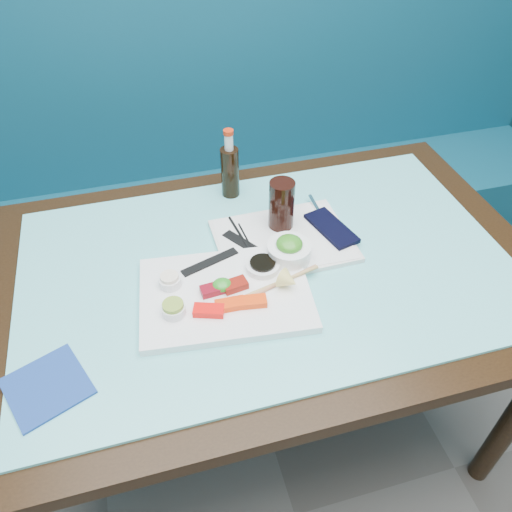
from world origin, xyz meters
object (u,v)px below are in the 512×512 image
object	(u,v)px
seaweed_bowl	(289,252)
cola_glass	(281,205)
sashimi_plate	(225,294)
serving_tray	(283,241)
booth_bench	(210,197)
dining_table	(267,289)
blue_napkin	(47,386)
cola_bottle_body	(230,172)

from	to	relation	value
seaweed_bowl	cola_glass	xyz separation A→B (m)	(0.02, 0.13, 0.05)
sashimi_plate	serving_tray	distance (m)	0.24
booth_bench	dining_table	world-z (taller)	booth_bench
booth_bench	blue_napkin	size ratio (longest dim) A/B	20.19
serving_tray	booth_bench	bearing A→B (deg)	93.78
dining_table	sashimi_plate	size ratio (longest dim) A/B	3.54
serving_tray	blue_napkin	world-z (taller)	serving_tray
dining_table	seaweed_bowl	xyz separation A→B (m)	(0.05, -0.00, 0.13)
dining_table	seaweed_bowl	bearing A→B (deg)	-5.15
seaweed_bowl	cola_bottle_body	xyz separation A→B (m)	(-0.07, 0.33, 0.04)
serving_tray	seaweed_bowl	world-z (taller)	seaweed_bowl
dining_table	sashimi_plate	world-z (taller)	sashimi_plate
dining_table	cola_glass	size ratio (longest dim) A/B	10.09
seaweed_bowl	cola_glass	world-z (taller)	cola_glass
dining_table	cola_bottle_body	size ratio (longest dim) A/B	9.35
sashimi_plate	cola_glass	xyz separation A→B (m)	(0.20, 0.21, 0.07)
cola_bottle_body	blue_napkin	distance (m)	0.75
serving_tray	seaweed_bowl	distance (m)	0.08
booth_bench	sashimi_plate	distance (m)	1.01
booth_bench	blue_napkin	xyz separation A→B (m)	(-0.53, -1.06, 0.39)
dining_table	booth_bench	bearing A→B (deg)	90.00
booth_bench	sashimi_plate	size ratio (longest dim) A/B	7.59
seaweed_bowl	cola_glass	distance (m)	0.14
serving_tray	cola_bottle_body	size ratio (longest dim) A/B	2.33
booth_bench	cola_bottle_body	world-z (taller)	booth_bench
blue_napkin	sashimi_plate	bearing A→B (deg)	19.68
seaweed_bowl	cola_glass	bearing A→B (deg)	81.25
cola_bottle_body	blue_napkin	xyz separation A→B (m)	(-0.51, -0.54, -0.07)
booth_bench	cola_bottle_body	size ratio (longest dim) A/B	20.05
seaweed_bowl	cola_bottle_body	bearing A→B (deg)	102.55
booth_bench	dining_table	bearing A→B (deg)	-90.00
serving_tray	blue_napkin	distance (m)	0.66
cola_bottle_body	sashimi_plate	bearing A→B (deg)	-105.03
booth_bench	dining_table	distance (m)	0.89
sashimi_plate	serving_tray	world-z (taller)	sashimi_plate
sashimi_plate	serving_tray	size ratio (longest dim) A/B	1.13
dining_table	cola_bottle_body	xyz separation A→B (m)	(-0.02, 0.32, 0.17)
dining_table	seaweed_bowl	world-z (taller)	seaweed_bowl
dining_table	cola_glass	xyz separation A→B (m)	(0.07, 0.13, 0.17)
booth_bench	cola_glass	distance (m)	0.86
dining_table	seaweed_bowl	size ratio (longest dim) A/B	12.70
serving_tray	cola_glass	world-z (taller)	cola_glass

